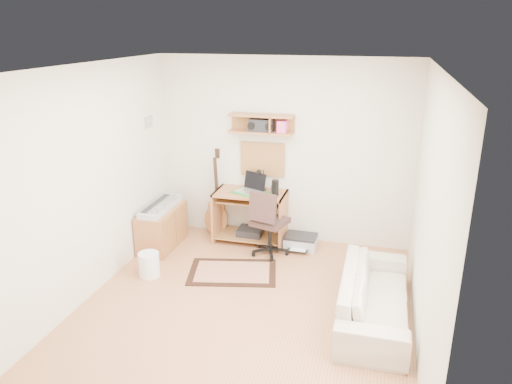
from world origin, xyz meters
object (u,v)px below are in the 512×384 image
(printer, at_px, (301,242))
(sofa, at_px, (375,288))
(cabinet, at_px, (162,227))
(desk, at_px, (250,217))
(task_chair, at_px, (270,222))

(printer, relative_size, sofa, 0.25)
(cabinet, bearing_deg, desk, 21.31)
(task_chair, relative_size, cabinet, 1.05)
(task_chair, distance_m, printer, 0.62)
(desk, distance_m, printer, 0.80)
(desk, xyz_separation_m, task_chair, (0.37, -0.33, 0.10))
(cabinet, bearing_deg, task_chair, 4.85)
(desk, height_order, sofa, desk)
(desk, distance_m, sofa, 2.37)
(task_chair, relative_size, sofa, 0.53)
(task_chair, relative_size, printer, 2.10)
(cabinet, distance_m, sofa, 3.16)
(printer, height_order, sofa, sofa)
(cabinet, height_order, sofa, sofa)
(printer, xyz_separation_m, sofa, (1.05, -1.53, 0.26))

